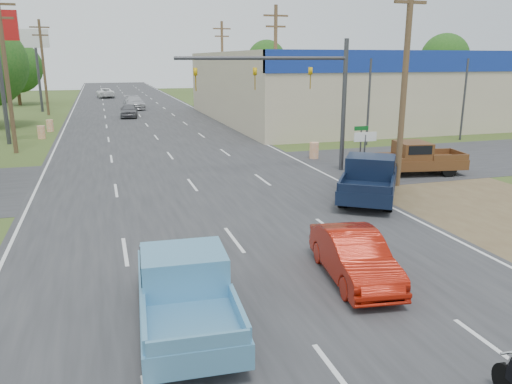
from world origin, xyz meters
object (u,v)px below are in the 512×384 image
object	(u,v)px
blue_pickup	(184,286)
red_convertible	(354,257)
brown_pickup	(411,158)
distant_car_white	(105,93)
distant_car_grey	(129,110)
distant_car_silver	(134,103)
navy_pickup	(370,177)

from	to	relation	value
blue_pickup	red_convertible	bearing A→B (deg)	13.94
brown_pickup	distant_car_white	distance (m)	63.22
blue_pickup	distant_car_grey	distance (m)	43.82
red_convertible	brown_pickup	xyz separation A→B (m)	(9.16, 10.92, 0.20)
blue_pickup	distant_car_silver	xyz separation A→B (m)	(2.46, 52.78, -0.10)
distant_car_grey	distant_car_silver	distance (m)	9.05
blue_pickup	distant_car_grey	size ratio (longest dim) A/B	1.27
navy_pickup	distant_car_white	size ratio (longest dim) A/B	1.11
distant_car_grey	navy_pickup	bearing A→B (deg)	-72.10
blue_pickup	distant_car_white	distance (m)	73.30
red_convertible	distant_car_grey	size ratio (longest dim) A/B	0.97
navy_pickup	distant_car_grey	distance (m)	36.45
brown_pickup	distant_car_grey	xyz separation A→B (m)	(-12.70, 32.01, -0.15)
navy_pickup	brown_pickup	world-z (taller)	navy_pickup
distant_car_silver	blue_pickup	bearing A→B (deg)	-95.66
red_convertible	distant_car_grey	bearing A→B (deg)	102.31
red_convertible	navy_pickup	world-z (taller)	navy_pickup
distant_car_silver	distant_car_grey	bearing A→B (deg)	-100.35
distant_car_grey	blue_pickup	bearing A→B (deg)	-86.87
distant_car_grey	distant_car_silver	size ratio (longest dim) A/B	0.79
red_convertible	distant_car_grey	world-z (taller)	distant_car_grey
brown_pickup	distant_car_white	bearing A→B (deg)	22.62
brown_pickup	distant_car_white	xyz separation A→B (m)	(-14.64, 61.50, -0.14)
brown_pickup	distant_car_grey	distance (m)	34.43
navy_pickup	distant_car_grey	world-z (taller)	navy_pickup
red_convertible	blue_pickup	distance (m)	4.93
distant_car_silver	navy_pickup	bearing A→B (deg)	-83.94
blue_pickup	distant_car_white	size ratio (longest dim) A/B	1.01
blue_pickup	brown_pickup	distance (m)	18.31
blue_pickup	navy_pickup	distance (m)	12.64
distant_car_white	distant_car_grey	bearing A→B (deg)	89.14
red_convertible	distant_car_white	bearing A→B (deg)	101.92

